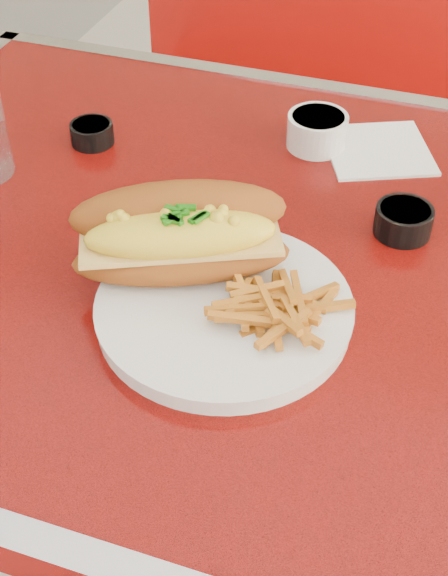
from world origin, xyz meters
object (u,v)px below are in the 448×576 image
(sauce_cup_right, at_px, (404,220))
(gravy_ramekin, at_px, (317,130))
(sauce_cup_left, at_px, (92,132))
(diner_table, at_px, (293,360))
(booth_bench_far, at_px, (381,206))
(mac_hoagie, at_px, (180,235))
(fork, at_px, (268,278))
(dinner_plate, at_px, (224,310))

(sauce_cup_right, bearing_deg, gravy_ramekin, 132.62)
(sauce_cup_left, bearing_deg, diner_table, -24.32)
(diner_table, bearing_deg, booth_bench_far, 90.00)
(mac_hoagie, relative_size, gravy_ramekin, 2.90)
(booth_bench_far, height_order, fork, booth_bench_far)
(diner_table, bearing_deg, dinner_plate, -114.30)
(booth_bench_far, relative_size, dinner_plate, 3.56)
(booth_bench_far, distance_m, mac_hoagie, 1.04)
(gravy_ramekin, distance_m, sauce_cup_right, 0.20)
(booth_bench_far, height_order, gravy_ramekin, booth_bench_far)
(diner_table, xyz_separation_m, gravy_ramekin, (-0.04, 0.24, 0.18))
(fork, relative_size, sauce_cup_right, 1.82)
(sauce_cup_left, bearing_deg, mac_hoagie, -46.02)
(sauce_cup_left, height_order, sauce_cup_right, sauce_cup_right)
(fork, xyz_separation_m, sauce_cup_right, (0.12, 0.15, -0.00))
(sauce_cup_right, bearing_deg, diner_table, -138.28)
(booth_bench_far, relative_size, sauce_cup_left, 17.23)
(mac_hoagie, relative_size, sauce_cup_right, 3.11)
(booth_bench_far, bearing_deg, sauce_cup_left, -116.08)
(sauce_cup_right, bearing_deg, mac_hoagie, -142.84)
(diner_table, relative_size, fork, 8.42)
(booth_bench_far, bearing_deg, sauce_cup_right, -82.46)
(fork, bearing_deg, diner_table, -50.09)
(diner_table, bearing_deg, mac_hoagie, -147.21)
(dinner_plate, xyz_separation_m, mac_hoagie, (-0.06, 0.04, 0.05))
(booth_bench_far, xyz_separation_m, gravy_ramekin, (-0.04, -0.57, 0.51))
(diner_table, distance_m, sauce_cup_right, 0.22)
(fork, bearing_deg, sauce_cup_left, 23.89)
(gravy_ramekin, height_order, sauce_cup_left, gravy_ramekin)
(mac_hoagie, xyz_separation_m, gravy_ramekin, (0.07, 0.31, -0.04))
(mac_hoagie, relative_size, fork, 1.71)
(gravy_ramekin, xyz_separation_m, sauce_cup_right, (0.14, -0.15, -0.01))
(booth_bench_far, height_order, mac_hoagie, booth_bench_far)
(mac_hoagie, distance_m, sauce_cup_left, 0.31)
(sauce_cup_left, bearing_deg, dinner_plate, -43.65)
(dinner_plate, relative_size, sauce_cup_right, 4.20)
(booth_bench_far, xyz_separation_m, mac_hoagie, (-0.11, -0.88, 0.54))
(mac_hoagie, bearing_deg, booth_bench_far, 57.73)
(mac_hoagie, bearing_deg, sauce_cup_right, 12.17)
(diner_table, distance_m, mac_hoagie, 0.26)
(fork, distance_m, sauce_cup_right, 0.19)
(dinner_plate, distance_m, mac_hoagie, 0.09)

